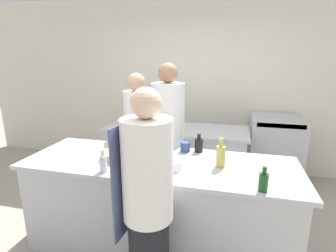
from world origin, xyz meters
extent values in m
plane|color=#A89E8E|center=(0.00, 0.00, 0.00)|extent=(16.00, 16.00, 0.00)
cube|color=silver|center=(0.00, 2.13, 1.40)|extent=(8.00, 0.06, 2.80)
cube|color=#B7BABC|center=(0.00, 0.00, 0.43)|extent=(2.44, 0.83, 0.87)
cube|color=#B7BABC|center=(0.00, 0.00, 0.89)|extent=(2.54, 0.86, 0.04)
cube|color=#B7BABC|center=(-0.11, 1.19, 0.43)|extent=(1.87, 0.69, 0.87)
cube|color=#B7BABC|center=(-0.11, 1.19, 0.89)|extent=(1.95, 0.72, 0.04)
cube|color=#B7BABC|center=(1.27, 1.71, 0.51)|extent=(0.71, 0.73, 1.02)
cube|color=black|center=(1.27, 1.36, 0.28)|extent=(0.57, 0.01, 0.36)
cube|color=black|center=(1.27, 1.36, 0.98)|extent=(0.60, 0.01, 0.06)
cylinder|color=white|center=(0.12, -0.67, 1.12)|extent=(0.34, 0.34, 0.70)
cube|color=#4C567F|center=(-0.06, -0.65, 1.02)|extent=(0.05, 0.33, 0.81)
sphere|color=beige|center=(0.12, -0.67, 1.58)|extent=(0.20, 0.20, 0.20)
cylinder|color=black|center=(-0.50, 0.77, 0.38)|extent=(0.28, 0.28, 0.77)
cylinder|color=white|center=(-0.50, 0.77, 1.11)|extent=(0.33, 0.33, 0.68)
cube|color=#2D2D33|center=(-0.33, 0.72, 1.01)|extent=(0.09, 0.31, 0.80)
sphere|color=tan|center=(-0.50, 0.77, 1.56)|extent=(0.22, 0.22, 0.22)
cylinder|color=black|center=(-0.05, 0.53, 0.41)|extent=(0.31, 0.31, 0.82)
cylinder|color=silver|center=(-0.05, 0.53, 1.20)|extent=(0.36, 0.36, 0.76)
cube|color=#4C567F|center=(-0.23, 0.53, 1.09)|extent=(0.02, 0.34, 0.87)
sphere|color=#9E7051|center=(-0.05, 0.53, 1.69)|extent=(0.21, 0.21, 0.21)
cylinder|color=black|center=(0.33, 0.34, 0.98)|extent=(0.08, 0.08, 0.13)
cylinder|color=black|center=(0.33, 0.34, 1.07)|extent=(0.04, 0.04, 0.05)
cylinder|color=#B2A84C|center=(0.56, 0.02, 1.00)|extent=(0.08, 0.08, 0.19)
cylinder|color=#B2A84C|center=(0.56, 0.02, 1.13)|extent=(0.04, 0.04, 0.07)
cylinder|color=silver|center=(-0.39, -0.34, 0.98)|extent=(0.06, 0.06, 0.14)
cylinder|color=silver|center=(-0.39, -0.34, 1.08)|extent=(0.03, 0.03, 0.06)
cylinder|color=#5B2319|center=(-0.05, -0.03, 0.98)|extent=(0.09, 0.09, 0.15)
cylinder|color=#5B2319|center=(-0.05, -0.03, 1.08)|extent=(0.04, 0.04, 0.06)
cylinder|color=#19471E|center=(0.89, -0.35, 0.98)|extent=(0.07, 0.07, 0.14)
cylinder|color=#19471E|center=(0.89, -0.35, 1.07)|extent=(0.03, 0.03, 0.05)
cylinder|color=tan|center=(-0.41, -0.05, 0.95)|extent=(0.26, 0.26, 0.08)
cylinder|color=white|center=(0.15, -0.13, 0.95)|extent=(0.20, 0.20, 0.08)
cylinder|color=#33477F|center=(0.19, 0.32, 0.96)|extent=(0.10, 0.10, 0.10)
camera|label=1|loc=(0.64, -2.19, 1.85)|focal=28.00mm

